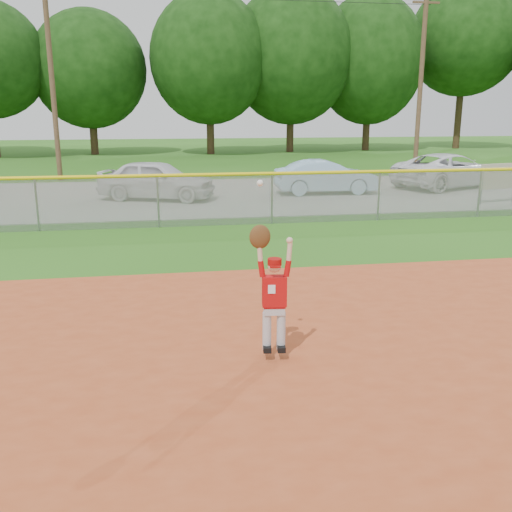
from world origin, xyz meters
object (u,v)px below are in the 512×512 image
(ballplayer, at_px, (272,289))
(car_blue, at_px, (326,177))
(sponsor_sign, at_px, (499,177))
(car_white_b, at_px, (449,170))
(car_white_a, at_px, (157,180))

(ballplayer, bearing_deg, car_blue, 71.23)
(sponsor_sign, bearing_deg, car_blue, 148.14)
(car_white_b, bearing_deg, car_blue, 77.05)
(car_blue, height_order, car_white_b, car_white_b)
(car_white_b, xyz_separation_m, sponsor_sign, (-0.36, -4.31, 0.20))
(sponsor_sign, relative_size, ballplayer, 0.70)
(car_white_a, height_order, car_white_b, car_white_a)
(sponsor_sign, distance_m, ballplayer, 15.68)
(car_blue, distance_m, car_white_b, 5.85)
(car_blue, distance_m, ballplayer, 15.85)
(car_blue, relative_size, ballplayer, 1.74)
(car_blue, xyz_separation_m, ballplayer, (-5.10, -15.00, 0.33))
(car_white_a, height_order, ballplayer, ballplayer)
(sponsor_sign, height_order, ballplayer, ballplayer)
(ballplayer, bearing_deg, sponsor_sign, 47.93)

